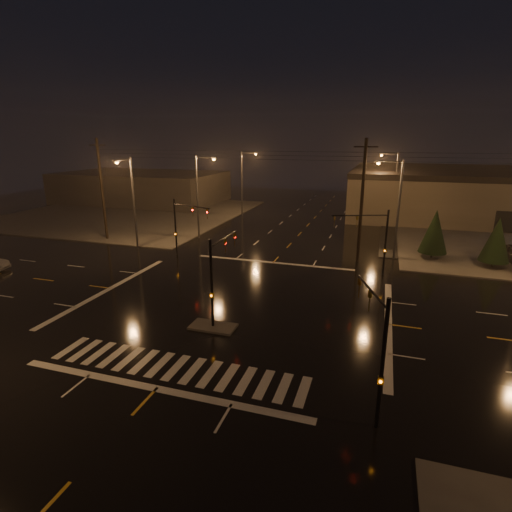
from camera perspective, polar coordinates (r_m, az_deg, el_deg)
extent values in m
plane|color=black|center=(30.17, -3.09, -6.92)|extent=(140.00, 140.00, 0.00)
cube|color=#45423E|center=(69.68, -17.71, 5.88)|extent=(36.00, 36.00, 0.12)
cube|color=#45423E|center=(26.79, -6.16, -9.99)|extent=(3.00, 1.60, 0.15)
cube|color=beige|center=(22.93, -11.35, -15.35)|extent=(15.00, 2.60, 0.01)
cube|color=beige|center=(21.51, -14.02, -17.90)|extent=(16.00, 0.50, 0.01)
cube|color=beige|center=(39.99, 2.47, -0.93)|extent=(16.00, 0.50, 0.01)
cube|color=#3D3936|center=(81.89, -15.95, 9.45)|extent=(30.00, 18.00, 5.60)
cylinder|color=black|center=(25.62, -6.36, -4.13)|extent=(0.18, 0.18, 6.00)
cylinder|color=black|center=(26.85, -4.59, 2.48)|extent=(0.12, 4.50, 0.12)
imported|color=#594707|center=(28.70, -3.07, 3.32)|extent=(0.16, 0.20, 1.00)
cube|color=#594707|center=(25.88, -6.31, -5.58)|extent=(0.25, 0.18, 0.35)
cylinder|color=black|center=(37.44, 18.02, 1.80)|extent=(0.18, 0.18, 6.00)
cylinder|color=black|center=(36.12, 14.63, 5.63)|extent=(4.74, 1.82, 0.12)
imported|color=#594707|center=(35.54, 11.14, 5.60)|extent=(0.24, 0.22, 1.00)
cube|color=#594707|center=(37.61, 17.93, 0.77)|extent=(0.25, 0.18, 0.35)
cylinder|color=black|center=(42.65, -11.43, 4.02)|extent=(0.18, 0.18, 6.00)
cylinder|color=black|center=(40.35, -9.27, 7.05)|extent=(4.74, 1.82, 0.12)
imported|color=#594707|center=(38.77, -6.97, 6.69)|extent=(0.24, 0.22, 1.00)
cube|color=#594707|center=(42.80, -11.38, 3.11)|extent=(0.25, 0.18, 0.35)
cylinder|color=black|center=(17.79, 17.58, -14.69)|extent=(0.18, 0.18, 6.00)
cylinder|color=black|center=(18.40, 16.20, -4.82)|extent=(1.48, 3.80, 0.12)
imported|color=#594707|center=(20.02, 14.61, -3.10)|extent=(0.22, 0.24, 1.00)
cube|color=#594707|center=(18.15, 17.38, -16.59)|extent=(0.25, 0.18, 0.35)
cylinder|color=#38383A|center=(49.30, -8.37, 8.19)|extent=(0.24, 0.24, 10.00)
cylinder|color=#38383A|center=(48.33, -7.30, 13.79)|extent=(2.40, 0.14, 0.14)
cube|color=#38383A|center=(47.89, -6.06, 13.75)|extent=(0.70, 0.30, 0.18)
sphere|color=orange|center=(47.89, -6.06, 13.59)|extent=(0.32, 0.32, 0.32)
cylinder|color=#38383A|center=(63.95, -2.04, 10.23)|extent=(0.24, 0.24, 10.00)
cylinder|color=#38383A|center=(63.21, -1.03, 14.53)|extent=(2.40, 0.14, 0.14)
cube|color=#38383A|center=(62.87, -0.05, 14.48)|extent=(0.70, 0.30, 0.18)
sphere|color=orange|center=(62.87, -0.05, 14.36)|extent=(0.32, 0.32, 0.32)
cylinder|color=#38383A|center=(42.45, 19.66, 6.08)|extent=(0.24, 0.24, 10.00)
cylinder|color=#38383A|center=(41.90, 18.63, 12.69)|extent=(2.40, 0.14, 0.14)
cube|color=#38383A|center=(41.91, 17.09, 12.75)|extent=(0.70, 0.30, 0.18)
sphere|color=orange|center=(41.91, 17.07, 12.58)|extent=(0.32, 0.32, 0.32)
cylinder|color=#38383A|center=(62.25, 19.26, 9.17)|extent=(0.24, 0.24, 10.00)
cylinder|color=#38383A|center=(61.88, 18.56, 13.67)|extent=(2.40, 0.14, 0.14)
cube|color=#38383A|center=(61.88, 17.51, 13.71)|extent=(0.70, 0.30, 0.18)
sphere|color=orange|center=(61.89, 17.50, 13.59)|extent=(0.32, 0.32, 0.32)
cylinder|color=#38383A|center=(46.00, -17.03, 7.06)|extent=(0.24, 0.24, 10.00)
cylinder|color=#38383A|center=(44.54, -18.44, 12.88)|extent=(0.14, 2.40, 0.14)
cube|color=#38383A|center=(43.65, -19.29, 12.68)|extent=(0.30, 0.70, 0.18)
sphere|color=orange|center=(43.66, -19.27, 12.52)|extent=(0.32, 0.32, 0.32)
cylinder|color=black|center=(51.41, -21.14, 8.74)|extent=(0.32, 0.32, 12.00)
cube|color=black|center=(51.07, -21.75, 14.51)|extent=(2.20, 0.12, 0.12)
cylinder|color=black|center=(40.33, 14.86, 7.43)|extent=(0.32, 0.32, 12.00)
cube|color=black|center=(39.89, 15.43, 14.82)|extent=(2.20, 0.12, 0.12)
cylinder|color=black|center=(44.98, 23.78, 0.08)|extent=(0.18, 0.18, 0.70)
cone|color=black|center=(44.39, 24.15, 3.24)|extent=(2.81, 2.81, 4.39)
cylinder|color=black|center=(44.42, 30.67, -1.05)|extent=(0.18, 0.18, 0.70)
cone|color=black|center=(43.84, 31.14, 2.01)|extent=(2.69, 2.69, 4.21)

